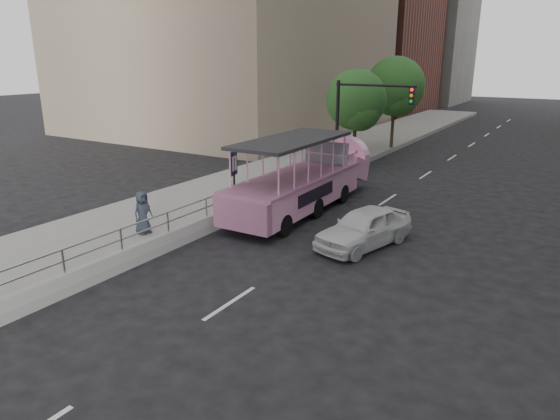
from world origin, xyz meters
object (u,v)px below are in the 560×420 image
object	(u,v)px
street_tree_near	(357,102)
pedestrian_far	(143,212)
parking_sign	(234,179)
car	(364,228)
traffic_signal	(359,115)
street_tree_far	(396,89)
duck_boat	(307,181)

from	to	relation	value
street_tree_near	pedestrian_far	bearing A→B (deg)	-94.30
parking_sign	car	bearing A→B (deg)	2.91
traffic_signal	street_tree_near	size ratio (longest dim) A/B	0.91
car	parking_sign	bearing A→B (deg)	-161.79
parking_sign	traffic_signal	world-z (taller)	traffic_signal
street_tree_near	street_tree_far	xyz separation A→B (m)	(0.20, 6.00, 0.49)
parking_sign	street_tree_near	bearing A→B (deg)	91.41
parking_sign	traffic_signal	distance (m)	9.17
pedestrian_far	street_tree_near	size ratio (longest dim) A/B	0.27
car	street_tree_near	distance (m)	13.70
street_tree_near	street_tree_far	distance (m)	6.02
car	street_tree_near	world-z (taller)	street_tree_near
car	street_tree_far	world-z (taller)	street_tree_far
duck_boat	street_tree_far	bearing A→B (deg)	95.66
duck_boat	traffic_signal	xyz separation A→B (m)	(-0.09, 5.58, 2.31)
pedestrian_far	traffic_signal	world-z (taller)	traffic_signal
parking_sign	street_tree_far	size ratio (longest dim) A/B	0.45
street_tree_far	pedestrian_far	bearing A→B (deg)	-93.64
duck_boat	pedestrian_far	xyz separation A→B (m)	(-2.87, -6.75, -0.12)
street_tree_far	street_tree_near	bearing A→B (deg)	-91.91
parking_sign	street_tree_near	distance (m)	12.52
duck_boat	car	distance (m)	5.05
pedestrian_far	parking_sign	world-z (taller)	parking_sign
pedestrian_far	parking_sign	size ratio (longest dim) A/B	0.54
pedestrian_far	street_tree_far	world-z (taller)	street_tree_far
street_tree_near	duck_boat	bearing A→B (deg)	-79.38
traffic_signal	street_tree_far	world-z (taller)	street_tree_far
car	street_tree_near	xyz separation A→B (m)	(-5.67, 12.08, 3.14)
traffic_signal	street_tree_near	xyz separation A→B (m)	(-1.60, 3.43, 0.32)
duck_boat	traffic_signal	size ratio (longest dim) A/B	1.87
pedestrian_far	traffic_signal	bearing A→B (deg)	-8.62
parking_sign	street_tree_far	bearing A→B (deg)	90.33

